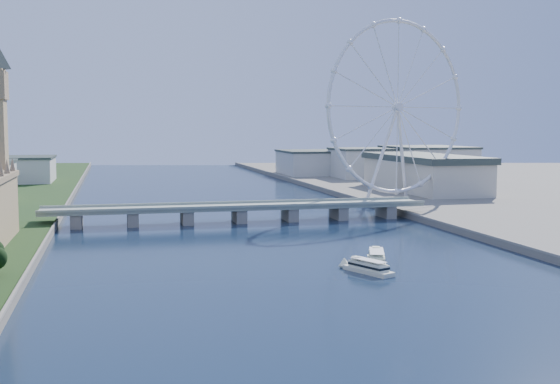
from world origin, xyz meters
name	(u,v)px	position (x,y,z in m)	size (l,w,h in m)	color
westminster_bridge	(239,210)	(0.00, 300.00, 6.63)	(220.00, 22.00, 9.50)	gray
london_eye	(398,108)	(119.98, 355.08, 67.52)	(113.60, 39.12, 124.30)	silver
county_hall	(423,194)	(175.00, 430.00, 0.00)	(54.00, 144.00, 35.00)	beige
city_skyline	(231,167)	(39.22, 560.08, 16.96)	(505.00, 280.00, 32.00)	beige
tour_boat_near	(368,273)	(22.17, 149.06, 0.00)	(6.36, 25.13, 5.51)	silver
tour_boat_far	(377,265)	(30.66, 162.58, 0.00)	(7.22, 28.33, 6.24)	#E3EBC5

